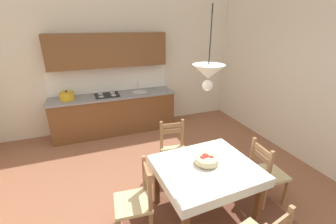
{
  "coord_description": "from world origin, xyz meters",
  "views": [
    {
      "loc": [
        -0.77,
        -2.54,
        2.42
      ],
      "look_at": [
        0.41,
        0.57,
        1.09
      ],
      "focal_mm": 24.26,
      "sensor_mm": 36.0,
      "label": 1
    }
  ],
  "objects_px": {
    "dining_chair_tv_side": "(136,201)",
    "dining_chair_kitchen_side": "(174,151)",
    "dining_chair_window_side": "(266,173)",
    "fruit_bowl": "(206,159)",
    "pendant_lamp": "(208,73)",
    "dining_table": "(206,175)",
    "kitchen_cabinetry": "(113,96)"
  },
  "relations": [
    {
      "from": "dining_chair_tv_side",
      "to": "dining_chair_kitchen_side",
      "type": "bearing_deg",
      "value": 46.07
    },
    {
      "from": "dining_chair_window_side",
      "to": "fruit_bowl",
      "type": "distance_m",
      "value": 0.99
    },
    {
      "from": "dining_chair_tv_side",
      "to": "dining_chair_window_side",
      "type": "xyz_separation_m",
      "value": [
        1.83,
        -0.13,
        0.0
      ]
    },
    {
      "from": "dining_chair_tv_side",
      "to": "pendant_lamp",
      "type": "relative_size",
      "value": 1.16
    },
    {
      "from": "fruit_bowl",
      "to": "dining_chair_kitchen_side",
      "type": "bearing_deg",
      "value": 94.74
    },
    {
      "from": "dining_table",
      "to": "dining_chair_tv_side",
      "type": "xyz_separation_m",
      "value": [
        -0.89,
        0.06,
        -0.18
      ]
    },
    {
      "from": "dining_chair_tv_side",
      "to": "pendant_lamp",
      "type": "xyz_separation_m",
      "value": [
        0.77,
        -0.16,
        1.51
      ]
    },
    {
      "from": "kitchen_cabinetry",
      "to": "dining_chair_kitchen_side",
      "type": "relative_size",
      "value": 2.92
    },
    {
      "from": "dining_table",
      "to": "fruit_bowl",
      "type": "relative_size",
      "value": 4.18
    },
    {
      "from": "dining_chair_tv_side",
      "to": "fruit_bowl",
      "type": "distance_m",
      "value": 0.99
    },
    {
      "from": "pendant_lamp",
      "to": "dining_chair_window_side",
      "type": "bearing_deg",
      "value": 1.96
    },
    {
      "from": "kitchen_cabinetry",
      "to": "dining_table",
      "type": "height_order",
      "value": "kitchen_cabinetry"
    },
    {
      "from": "dining_table",
      "to": "dining_chair_window_side",
      "type": "bearing_deg",
      "value": -4.26
    },
    {
      "from": "kitchen_cabinetry",
      "to": "dining_chair_tv_side",
      "type": "bearing_deg",
      "value": -93.56
    },
    {
      "from": "dining_chair_window_side",
      "to": "pendant_lamp",
      "type": "height_order",
      "value": "pendant_lamp"
    },
    {
      "from": "dining_chair_window_side",
      "to": "dining_table",
      "type": "bearing_deg",
      "value": 175.74
    },
    {
      "from": "kitchen_cabinetry",
      "to": "dining_chair_tv_side",
      "type": "relative_size",
      "value": 2.92
    },
    {
      "from": "dining_table",
      "to": "dining_chair_window_side",
      "type": "xyz_separation_m",
      "value": [
        0.94,
        -0.07,
        -0.18
      ]
    },
    {
      "from": "dining_chair_tv_side",
      "to": "dining_chair_window_side",
      "type": "bearing_deg",
      "value": -3.91
    },
    {
      "from": "dining_chair_window_side",
      "to": "fruit_bowl",
      "type": "relative_size",
      "value": 3.1
    },
    {
      "from": "dining_chair_tv_side",
      "to": "dining_chair_kitchen_side",
      "type": "xyz_separation_m",
      "value": [
        0.85,
        0.88,
        0.0
      ]
    },
    {
      "from": "dining_chair_tv_side",
      "to": "fruit_bowl",
      "type": "bearing_deg",
      "value": -0.21
    },
    {
      "from": "kitchen_cabinetry",
      "to": "pendant_lamp",
      "type": "bearing_deg",
      "value": -79.17
    },
    {
      "from": "dining_chair_tv_side",
      "to": "dining_chair_kitchen_side",
      "type": "relative_size",
      "value": 1.0
    },
    {
      "from": "kitchen_cabinetry",
      "to": "dining_table",
      "type": "bearing_deg",
      "value": -76.45
    },
    {
      "from": "dining_table",
      "to": "pendant_lamp",
      "type": "height_order",
      "value": "pendant_lamp"
    },
    {
      "from": "kitchen_cabinetry",
      "to": "dining_chair_window_side",
      "type": "xyz_separation_m",
      "value": [
        1.65,
        -3.03,
        -0.41
      ]
    },
    {
      "from": "dining_table",
      "to": "kitchen_cabinetry",
      "type": "bearing_deg",
      "value": 103.55
    },
    {
      "from": "dining_chair_window_side",
      "to": "pendant_lamp",
      "type": "xyz_separation_m",
      "value": [
        -1.07,
        -0.04,
        1.51
      ]
    },
    {
      "from": "kitchen_cabinetry",
      "to": "dining_chair_kitchen_side",
      "type": "distance_m",
      "value": 2.17
    },
    {
      "from": "fruit_bowl",
      "to": "pendant_lamp",
      "type": "bearing_deg",
      "value": -133.82
    },
    {
      "from": "fruit_bowl",
      "to": "dining_table",
      "type": "bearing_deg",
      "value": -115.68
    }
  ]
}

